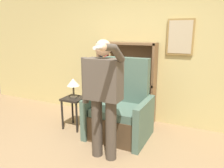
{
  "coord_description": "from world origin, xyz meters",
  "views": [
    {
      "loc": [
        1.41,
        -2.0,
        1.73
      ],
      "look_at": [
        0.08,
        0.78,
        0.99
      ],
      "focal_mm": 35.0,
      "sensor_mm": 36.0,
      "label": 1
    }
  ],
  "objects_px": {
    "person_standing": "(103,93)",
    "table_lamp": "(73,83)",
    "bookcase": "(120,83)",
    "armchair": "(121,113)",
    "side_table": "(74,104)"
  },
  "relations": [
    {
      "from": "person_standing",
      "to": "table_lamp",
      "type": "distance_m",
      "value": 1.14
    },
    {
      "from": "bookcase",
      "to": "person_standing",
      "type": "distance_m",
      "value": 1.49
    },
    {
      "from": "table_lamp",
      "to": "person_standing",
      "type": "bearing_deg",
      "value": -34.34
    },
    {
      "from": "armchair",
      "to": "table_lamp",
      "type": "height_order",
      "value": "armchair"
    },
    {
      "from": "armchair",
      "to": "person_standing",
      "type": "relative_size",
      "value": 0.8
    },
    {
      "from": "bookcase",
      "to": "person_standing",
      "type": "relative_size",
      "value": 0.94
    },
    {
      "from": "side_table",
      "to": "bookcase",
      "type": "bearing_deg",
      "value": 53.92
    },
    {
      "from": "bookcase",
      "to": "side_table",
      "type": "distance_m",
      "value": 1.01
    },
    {
      "from": "side_table",
      "to": "table_lamp",
      "type": "bearing_deg",
      "value": 180.0
    },
    {
      "from": "side_table",
      "to": "armchair",
      "type": "bearing_deg",
      "value": 6.39
    },
    {
      "from": "bookcase",
      "to": "table_lamp",
      "type": "relative_size",
      "value": 4.37
    },
    {
      "from": "bookcase",
      "to": "side_table",
      "type": "height_order",
      "value": "bookcase"
    },
    {
      "from": "person_standing",
      "to": "side_table",
      "type": "distance_m",
      "value": 1.24
    },
    {
      "from": "side_table",
      "to": "table_lamp",
      "type": "xyz_separation_m",
      "value": [
        -0.0,
        0.0,
        0.39
      ]
    },
    {
      "from": "bookcase",
      "to": "table_lamp",
      "type": "xyz_separation_m",
      "value": [
        -0.57,
        -0.78,
        0.1
      ]
    }
  ]
}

